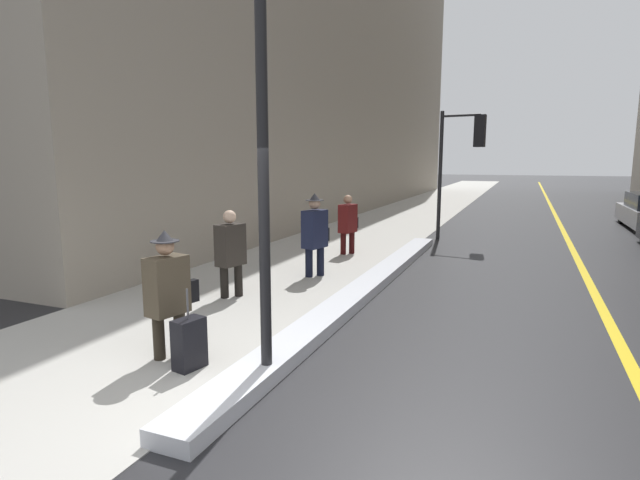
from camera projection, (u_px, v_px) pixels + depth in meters
ground_plane at (198, 414)px, 4.72m from camera, size 160.00×160.00×0.00m
sidewalk_slab at (390, 222)px, 19.16m from camera, size 4.00×80.00×0.01m
road_centre_stripe at (563, 231)px, 16.91m from camera, size 0.16×80.00×0.00m
snow_bank_curb at (366, 287)px, 9.09m from camera, size 0.50×11.06×0.18m
building_facade_left at (320, 17)px, 24.14m from camera, size 6.00×36.00×18.38m
lamp_post at (262, 78)px, 4.97m from camera, size 0.28×0.28×5.37m
traffic_light_near at (464, 147)px, 14.41m from camera, size 1.31×0.34×3.79m
pedestrian_in_fedora at (168, 290)px, 5.93m from camera, size 0.38×0.72×1.57m
pedestrian_trailing at (231, 250)px, 8.58m from camera, size 0.39×0.55×1.53m
pedestrian_in_glasses at (315, 232)px, 10.12m from camera, size 0.41×0.76×1.72m
pedestrian_with_shoulder_bag at (348, 222)px, 12.57m from camera, size 0.38×0.72×1.51m
rolling_suitcase at (189, 344)px, 5.69m from camera, size 0.29×0.40×0.95m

